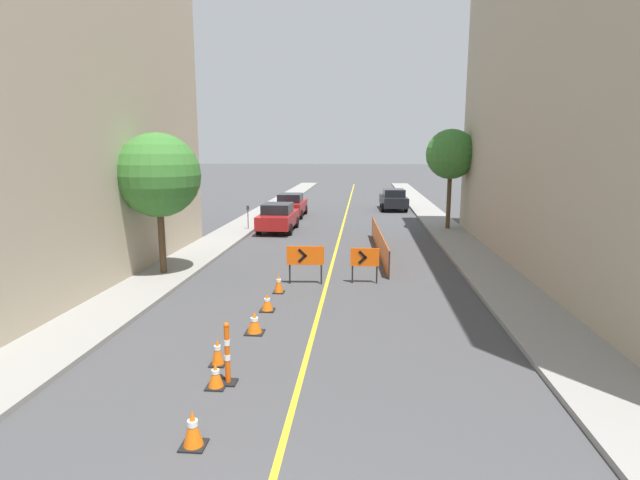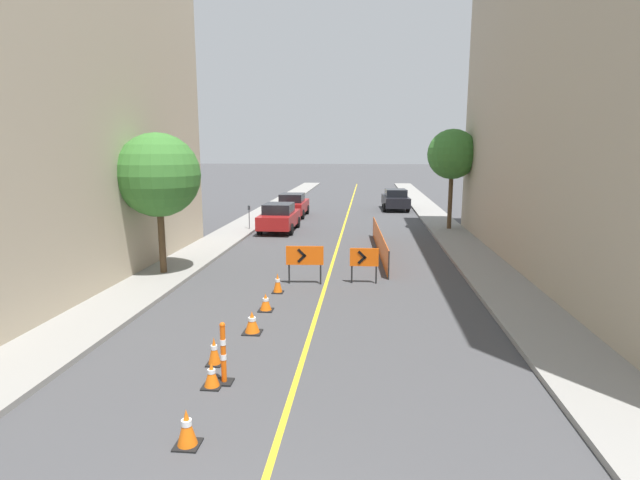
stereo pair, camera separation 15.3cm
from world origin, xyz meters
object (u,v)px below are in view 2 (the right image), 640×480
object	(u,v)px
delineator_post_front	(223,357)
street_tree_right_near	(452,155)
traffic_cone_nearest	(187,428)
parking_meter_near_curb	(249,212)
traffic_cone_fourth	(252,322)
parked_car_curb_mid	(292,205)
street_tree_left_near	(158,175)
traffic_cone_third	(214,351)
parked_car_curb_far	(395,199)
parked_car_curb_near	(279,217)
traffic_cone_fifth	(266,302)
arrow_barricade_primary	(305,257)
traffic_cone_farthest	(278,283)
traffic_cone_second	(212,375)
arrow_barricade_secondary	(364,259)

from	to	relation	value
delineator_post_front	street_tree_right_near	world-z (taller)	street_tree_right_near
traffic_cone_nearest	parking_meter_near_curb	xyz separation A→B (m)	(-3.86, 20.50, 0.78)
traffic_cone_fourth	delineator_post_front	xyz separation A→B (m)	(0.07, -2.74, 0.27)
traffic_cone_fourth	parked_car_curb_mid	xyz separation A→B (m)	(-2.25, 21.94, 0.52)
delineator_post_front	street_tree_left_near	world-z (taller)	street_tree_left_near
traffic_cone_third	parked_car_curb_far	size ratio (longest dim) A/B	0.14
parked_car_curb_near	street_tree_left_near	size ratio (longest dim) A/B	0.86
street_tree_left_near	street_tree_right_near	size ratio (longest dim) A/B	0.91
traffic_cone_nearest	traffic_cone_fourth	world-z (taller)	traffic_cone_nearest
traffic_cone_third	traffic_cone_fourth	size ratio (longest dim) A/B	1.07
street_tree_right_near	traffic_cone_nearest	bearing A→B (deg)	-108.88
parked_car_curb_far	street_tree_right_near	size ratio (longest dim) A/B	0.79
traffic_cone_third	traffic_cone_fifth	distance (m)	3.72
arrow_barricade_primary	traffic_cone_farthest	bearing A→B (deg)	-127.06
parking_meter_near_curb	traffic_cone_second	bearing A→B (deg)	-78.88
parked_car_curb_near	arrow_barricade_secondary	bearing A→B (deg)	-65.07
arrow_barricade_secondary	arrow_barricade_primary	bearing A→B (deg)	-173.65
traffic_cone_nearest	traffic_cone_fifth	size ratio (longest dim) A/B	1.21
parked_car_curb_mid	parking_meter_near_curb	size ratio (longest dim) A/B	3.19
traffic_cone_fourth	parking_meter_near_curb	distance (m)	16.07
arrow_barricade_primary	street_tree_right_near	distance (m)	14.22
arrow_barricade_secondary	traffic_cone_nearest	bearing A→B (deg)	-106.38
parked_car_curb_near	street_tree_right_near	xyz separation A→B (m)	(9.59, 1.08, 3.48)
arrow_barricade_primary	parked_car_curb_far	xyz separation A→B (m)	(4.25, 21.68, -0.15)
arrow_barricade_primary	traffic_cone_second	bearing A→B (deg)	-100.44
parked_car_curb_near	street_tree_left_near	world-z (taller)	street_tree_left_near
traffic_cone_second	delineator_post_front	bearing A→B (deg)	45.61
traffic_cone_third	traffic_cone_fourth	bearing A→B (deg)	78.68
traffic_cone_third	street_tree_right_near	distance (m)	20.72
traffic_cone_third	parking_meter_near_curb	xyz separation A→B (m)	(-3.39, 17.53, 0.78)
arrow_barricade_primary	street_tree_right_near	xyz separation A→B (m)	(6.77, 12.05, 3.33)
arrow_barricade_secondary	parking_meter_near_curb	bearing A→B (deg)	120.50
parked_car_curb_mid	parking_meter_near_curb	xyz separation A→B (m)	(-1.52, -6.33, 0.29)
traffic_cone_third	traffic_cone_fifth	world-z (taller)	traffic_cone_third
traffic_cone_fifth	street_tree_left_near	distance (m)	6.73
traffic_cone_second	traffic_cone_nearest	bearing A→B (deg)	-83.58
traffic_cone_farthest	parked_car_curb_far	world-z (taller)	parked_car_curb_far
parked_car_curb_mid	traffic_cone_nearest	bearing A→B (deg)	-85.25
traffic_cone_third	arrow_barricade_secondary	xyz separation A→B (m)	(3.16, 6.95, 0.57)
delineator_post_front	parked_car_curb_far	distance (m)	29.60
arrow_barricade_primary	street_tree_right_near	size ratio (longest dim) A/B	0.24
traffic_cone_fourth	street_tree_right_near	bearing A→B (deg)	65.91
traffic_cone_fifth	traffic_cone_farthest	bearing A→B (deg)	89.33
traffic_cone_fifth	arrow_barricade_primary	size ratio (longest dim) A/B	0.39
traffic_cone_third	traffic_cone_fourth	xyz separation A→B (m)	(0.39, 1.92, -0.02)
traffic_cone_fifth	parked_car_curb_far	distance (m)	25.17
parking_meter_near_curb	parked_car_curb_near	bearing A→B (deg)	4.34
traffic_cone_second	arrow_barricade_primary	size ratio (longest dim) A/B	0.39
traffic_cone_second	traffic_cone_farthest	world-z (taller)	traffic_cone_farthest
delineator_post_front	parked_car_curb_mid	xyz separation A→B (m)	(-2.32, 24.68, 0.25)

